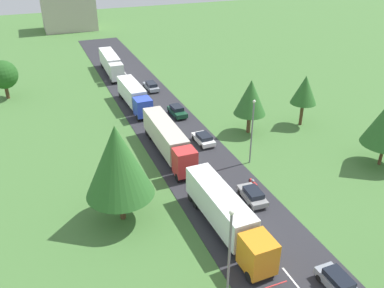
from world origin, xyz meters
TOP-DOWN VIEW (x-y plane):
  - road at (0.00, 24.50)m, footprint 10.00×140.00m
  - lane_marking_centre at (0.00, 23.21)m, footprint 0.16×124.63m
  - truck_lead at (-2.48, 13.22)m, footprint 2.85×13.69m
  - truck_second at (-2.60, 29.66)m, footprint 2.54×14.14m
  - truck_third at (-2.64, 46.37)m, footprint 2.77×12.07m
  - truck_fourth at (-2.50, 64.64)m, footprint 2.75×13.11m
  - car_lead at (2.71, 3.46)m, footprint 1.78×4.24m
  - car_second at (2.33, 16.63)m, footprint 1.97×4.12m
  - car_third at (2.68, 30.47)m, footprint 2.00×3.99m
  - car_fourth at (2.52, 40.38)m, footprint 1.97×4.20m
  - car_fifth at (2.07, 52.72)m, footprint 1.87×4.58m
  - motorcycle_courier at (3.71, 18.86)m, footprint 0.28×1.94m
  - lamppost_lead at (-6.20, 5.37)m, footprint 0.36×0.36m
  - lamppost_second at (6.03, 23.85)m, footprint 0.36×0.36m
  - tree_oak at (9.99, 31.43)m, footprint 4.44×4.44m
  - tree_birch at (-10.99, 18.93)m, footprint 6.57×6.57m
  - tree_pine at (18.33, 30.83)m, footprint 3.71×3.71m
  - tree_ash at (-21.67, 58.12)m, footprint 4.72×4.72m
  - distant_building at (-4.95, 109.71)m, footprint 14.16×10.67m

SIDE VIEW (x-z plane):
  - road at x=0.00m, z-range 0.00..0.06m
  - lane_marking_centre at x=0.00m, z-range 0.06..0.07m
  - motorcycle_courier at x=3.71m, z-range 0.09..1.00m
  - car_third at x=2.68m, z-range 0.10..1.49m
  - car_second at x=2.33m, z-range 0.10..1.52m
  - car_fifth at x=2.07m, z-range 0.09..1.56m
  - car_lead at x=2.71m, z-range 0.10..1.57m
  - car_fourth at x=2.52m, z-range 0.09..1.66m
  - truck_third at x=-2.64m, z-range 0.31..3.86m
  - truck_lead at x=-2.48m, z-range 0.33..4.06m
  - truck_second at x=-2.60m, z-range 0.35..4.08m
  - truck_fourth at x=-2.50m, z-range 0.34..4.11m
  - tree_ash at x=-21.67m, z-range 0.88..7.42m
  - lamppost_second at x=6.03m, z-range 0.48..8.74m
  - distant_building at x=-4.95m, z-range 0.00..9.75m
  - lamppost_lead at x=-6.20m, z-range 0.49..9.63m
  - tree_oak at x=9.99m, z-range 1.39..9.12m
  - tree_pine at x=18.33m, z-range 1.64..9.11m
  - tree_birch at x=-10.99m, z-range 1.47..11.66m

